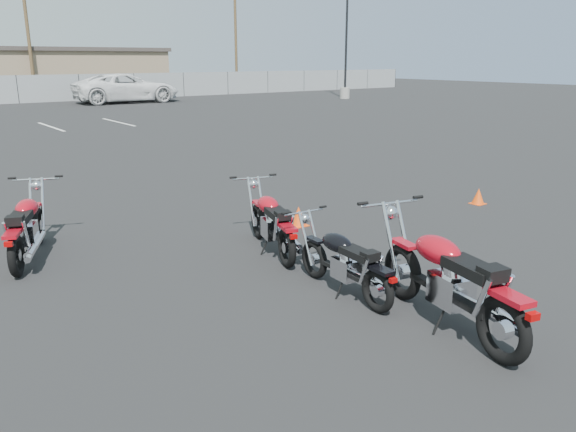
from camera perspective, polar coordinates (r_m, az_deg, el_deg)
ground at (r=7.75m, az=1.50°, el=-5.83°), size 120.00×120.00×0.00m
motorcycle_front_red at (r=9.00m, az=-25.00°, el=-1.10°), size 1.27×2.06×1.04m
motorcycle_second_black at (r=6.99m, az=5.80°, el=-4.74°), size 0.71×1.85×0.90m
motorcycle_third_red at (r=8.46m, az=-1.60°, el=-0.70°), size 1.04×2.03×1.00m
motorcycle_rear_red at (r=6.32m, az=16.08°, el=-6.33°), size 1.09×2.42×1.19m
training_cone_near at (r=9.87m, az=1.07°, el=-0.01°), size 0.29×0.29×0.35m
training_cone_far at (r=12.00m, az=18.77°, el=1.92°), size 0.27×0.27×0.32m
light_pole_east at (r=42.32m, az=5.91°, el=16.18°), size 0.80×0.70×11.94m
tan_building_east at (r=51.71m, az=-21.41°, el=13.58°), size 14.40×9.40×3.70m
utility_pole_c at (r=45.88m, az=-24.92°, el=16.63°), size 1.80×0.24×9.00m
utility_pole_d at (r=53.83m, az=-5.33°, el=17.61°), size 1.80×0.24×9.00m
white_van at (r=39.74m, az=-16.12°, el=13.18°), size 3.58×8.06×3.00m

